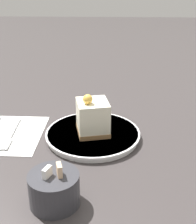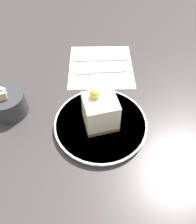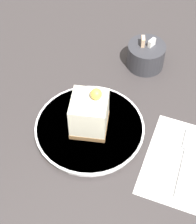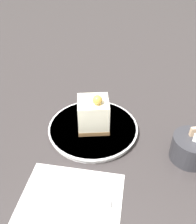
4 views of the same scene
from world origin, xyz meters
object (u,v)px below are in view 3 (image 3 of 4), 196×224
at_px(plate, 90,128).
at_px(fork, 186,156).
at_px(cake_slice, 89,114).
at_px(sugar_bowl, 146,55).

distance_m(plate, fork, 0.20).
height_order(plate, fork, plate).
relative_size(cake_slice, sugar_bowl, 1.15).
xyz_separation_m(plate, fork, (0.20, 0.01, -0.00)).
xyz_separation_m(cake_slice, fork, (0.20, 0.00, -0.05)).
bearing_deg(sugar_bowl, cake_slice, -103.33).
height_order(plate, sugar_bowl, sugar_bowl).
bearing_deg(cake_slice, plate, -103.47).
distance_m(plate, cake_slice, 0.05).
xyz_separation_m(plate, cake_slice, (0.00, 0.00, 0.05)).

